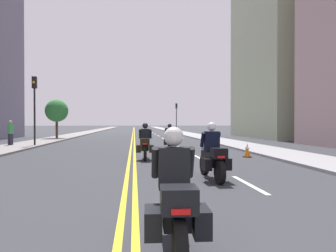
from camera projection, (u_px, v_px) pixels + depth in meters
The scene contains 16 objects.
ground_plane at pixel (134, 133), 47.34m from camera, with size 264.00×264.00×0.00m, color #33353A.
sidewalk_left at pixel (84, 133), 46.47m from camera, with size 2.81×144.00×0.12m, color gray.
sidewalk_right at pixel (181, 133), 48.20m from camera, with size 2.81×144.00×0.12m, color #939497.
centreline_yellow_inner at pixel (133, 133), 47.32m from camera, with size 0.12×132.00×0.01m, color yellow.
centreline_yellow_outer at pixel (134, 133), 47.35m from camera, with size 0.12×132.00×0.01m, color yellow.
lane_dashes_white at pixel (166, 140), 28.81m from camera, with size 0.14×56.40×0.01m.
building_right_1 at pixel (290, 37), 33.46m from camera, with size 9.59×12.92×22.53m.
motorcycle_0 at pixel (174, 201), 3.84m from camera, with size 0.78×2.14×1.59m.
motorcycle_1 at pixel (213, 157), 8.59m from camera, with size 0.78×2.12×1.66m.
motorcycle_2 at pixel (145, 144), 13.38m from camera, with size 0.78×2.12×1.64m.
motorcycle_3 at pixel (170, 139), 18.15m from camera, with size 0.78×2.17×1.60m.
traffic_cone_0 at pixel (247, 150), 14.28m from camera, with size 0.35×0.35×0.67m.
traffic_light_near at pixel (34, 98), 20.36m from camera, with size 0.28×0.38×4.80m.
traffic_light_far at pixel (176, 113), 46.67m from camera, with size 0.28×0.38×4.69m.
pedestrian_0 at pixel (11, 133), 20.66m from camera, with size 0.33×0.41×1.81m.
street_tree_0 at pixel (57, 111), 29.90m from camera, with size 2.24×2.24×3.98m.
Camera 1 is at (0.10, 0.36, 1.64)m, focal length 31.92 mm.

